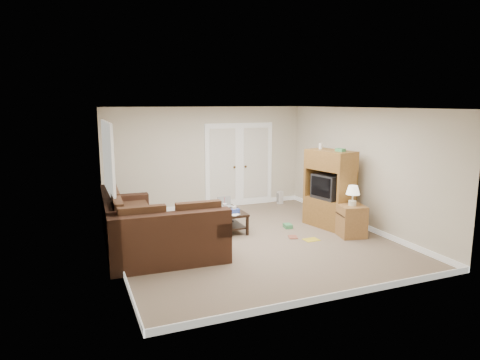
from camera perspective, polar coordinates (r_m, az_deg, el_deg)
name	(u,v)px	position (r m, az deg, el deg)	size (l,w,h in m)	color
floor	(251,240)	(8.29, 1.47, -7.98)	(5.50, 5.50, 0.00)	gray
ceiling	(252,108)	(7.87, 1.55, 9.57)	(5.00, 5.50, 0.02)	white
wall_left	(113,185)	(7.37, -16.62, -0.68)	(0.02, 5.50, 2.50)	beige
wall_right	(361,168)	(9.26, 15.85, 1.53)	(0.02, 5.50, 2.50)	beige
wall_back	(207,158)	(10.54, -4.46, 2.92)	(5.00, 0.02, 2.50)	beige
wall_front	(337,209)	(5.63, 12.75, -3.84)	(5.00, 0.02, 2.50)	beige
baseboards	(251,237)	(8.27, 1.47, -7.65)	(5.00, 5.50, 0.10)	white
french_doors	(239,165)	(10.82, -0.09, 1.99)	(1.80, 0.05, 2.13)	white
window_left	(108,160)	(8.31, -17.15, 2.59)	(0.05, 1.92, 1.42)	white
sectional_sofa	(146,230)	(7.84, -12.48, -6.59)	(1.99, 3.00, 0.91)	#3A2216
coffee_table	(228,219)	(8.86, -1.60, -5.20)	(0.53, 1.04, 0.71)	black
tv_armoire	(330,188)	(9.17, 11.85, -1.10)	(0.77, 1.11, 1.75)	olive
side_cabinet	(352,218)	(8.68, 14.65, -4.95)	(0.57, 0.57, 1.02)	#9D6C39
space_heater	(280,197)	(11.17, 5.37, -2.33)	(0.13, 0.11, 0.33)	silver
floor_magazine	(311,240)	(8.40, 9.48, -7.85)	(0.29, 0.23, 0.01)	gold
floor_greenbox	(288,226)	(9.09, 6.39, -6.11)	(0.16, 0.21, 0.08)	#419057
floor_book	(289,237)	(8.47, 6.51, -7.58)	(0.17, 0.23, 0.02)	brown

